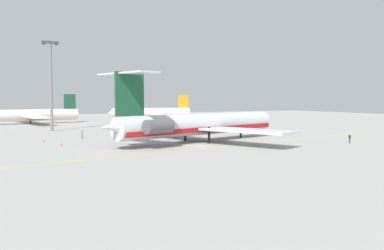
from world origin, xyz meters
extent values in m
plane|color=#9E9E99|center=(0.00, 0.00, 0.00)|extent=(306.66, 306.66, 0.00)
cylinder|color=silver|center=(3.46, 5.92, 3.34)|extent=(37.15, 14.48, 4.01)
cone|color=silver|center=(21.47, 11.24, 3.34)|extent=(5.09, 4.87, 3.85)
cone|color=silver|center=(-14.55, 0.60, 3.70)|extent=(6.57, 4.92, 3.40)
cube|color=#B2191E|center=(3.46, 5.92, 2.44)|extent=(36.37, 14.32, 0.88)
cube|color=silver|center=(1.33, 16.08, 2.64)|extent=(9.19, 17.55, 0.40)
cube|color=silver|center=(7.19, -3.77, 2.64)|extent=(12.16, 17.82, 0.40)
cylinder|color=#515156|center=(-9.86, 5.35, 3.64)|extent=(5.46, 3.65, 2.32)
cube|color=silver|center=(-9.66, 4.68, 3.64)|extent=(3.24, 2.08, 0.48)
cylinder|color=#515156|center=(-8.03, -0.83, 3.64)|extent=(5.46, 3.65, 2.32)
cube|color=silver|center=(-8.23, -0.17, 3.64)|extent=(3.24, 2.08, 0.48)
cube|color=#195133|center=(-12.15, 1.31, 8.89)|extent=(5.32, 1.92, 7.09)
cube|color=silver|center=(-13.46, 4.27, 12.15)|extent=(5.26, 6.67, 0.28)
cube|color=silver|center=(-11.64, -1.89, 12.15)|extent=(5.26, 6.67, 0.28)
cylinder|color=black|center=(14.46, 9.17, 1.52)|extent=(0.44, 0.44, 3.04)
cylinder|color=black|center=(1.35, 8.64, 1.52)|extent=(0.44, 0.44, 3.04)
cylinder|color=black|center=(3.17, 2.49, 1.52)|extent=(0.44, 0.44, 3.04)
cylinder|color=silver|center=(-19.93, 78.42, 2.81)|extent=(30.64, 8.22, 3.64)
cube|color=silver|center=(-18.60, 69.75, 2.45)|extent=(7.34, 14.54, 0.44)
cube|color=silver|center=(-21.26, 87.08, 2.45)|extent=(7.34, 14.54, 0.44)
cube|color=#195133|center=(-7.17, 80.37, 7.11)|extent=(3.98, 0.96, 4.96)
cylinder|color=black|center=(-19.93, 78.42, 1.22)|extent=(0.44, 0.44, 2.45)
cylinder|color=silver|center=(23.75, 84.51, 2.74)|extent=(29.68, 9.86, 3.54)
cone|color=silver|center=(9.29, 87.71, 2.74)|extent=(3.56, 3.91, 3.36)
cube|color=silver|center=(21.90, 76.18, 2.38)|extent=(7.95, 14.32, 0.42)
cube|color=silver|center=(25.59, 92.84, 2.38)|extent=(7.95, 14.32, 0.42)
cube|color=orange|center=(36.00, 81.79, 6.92)|extent=(3.85, 1.18, 4.83)
cylinder|color=black|center=(23.75, 84.51, 1.19)|extent=(0.42, 0.42, 2.38)
cylinder|color=black|center=(26.25, -8.66, 0.41)|extent=(0.10, 0.10, 0.83)
cylinder|color=black|center=(26.28, -8.80, 0.41)|extent=(0.10, 0.10, 0.83)
cylinder|color=#262628|center=(26.26, -8.73, 1.16)|extent=(0.28, 0.28, 0.66)
sphere|color=tan|center=(26.26, -8.73, 1.61)|extent=(0.26, 0.26, 0.26)
cylinder|color=#262628|center=(26.22, -8.55, 1.19)|extent=(0.08, 0.08, 0.56)
cylinder|color=#262628|center=(26.30, -8.91, 1.19)|extent=(0.08, 0.08, 0.56)
cylinder|color=black|center=(12.02, 28.95, 0.40)|extent=(0.10, 0.10, 0.79)
cylinder|color=black|center=(11.91, 28.85, 0.40)|extent=(0.10, 0.10, 0.79)
cylinder|color=gray|center=(11.97, 28.90, 1.11)|extent=(0.27, 0.27, 0.63)
sphere|color=#8C6647|center=(11.97, 28.90, 1.55)|extent=(0.25, 0.25, 0.25)
cylinder|color=gray|center=(12.09, 29.02, 1.14)|extent=(0.07, 0.07, 0.53)
cylinder|color=gray|center=(11.84, 28.78, 1.14)|extent=(0.07, 0.07, 0.53)
cylinder|color=black|center=(-15.56, 21.69, 0.42)|extent=(0.10, 0.10, 0.83)
cylinder|color=black|center=(-15.56, 21.54, 0.42)|extent=(0.10, 0.10, 0.83)
cylinder|color=gray|center=(-15.56, 21.62, 1.16)|extent=(0.28, 0.28, 0.66)
sphere|color=#8C6647|center=(-15.56, 21.62, 1.62)|extent=(0.26, 0.26, 0.26)
cylinder|color=gray|center=(-15.57, 21.80, 1.20)|extent=(0.08, 0.08, 0.56)
cylinder|color=gray|center=(-15.55, 21.43, 1.20)|extent=(0.08, 0.08, 0.56)
cylinder|color=black|center=(7.34, 30.39, 0.40)|extent=(0.10, 0.10, 0.80)
cylinder|color=black|center=(7.46, 30.47, 0.40)|extent=(0.10, 0.10, 0.80)
cylinder|color=orange|center=(7.40, 30.43, 1.11)|extent=(0.27, 0.27, 0.63)
sphere|color=#DBB28E|center=(7.40, 30.43, 1.56)|extent=(0.25, 0.25, 0.25)
cylinder|color=orange|center=(7.25, 30.33, 1.15)|extent=(0.07, 0.07, 0.54)
cylinder|color=orange|center=(7.54, 30.53, 1.15)|extent=(0.07, 0.07, 0.54)
cone|color=#EA590F|center=(-23.28, 18.32, 0.28)|extent=(0.40, 0.40, 0.55)
cone|color=#EA590F|center=(-21.35, 10.97, 0.28)|extent=(0.40, 0.40, 0.55)
cone|color=#EA590F|center=(21.00, 29.77, 0.28)|extent=(0.40, 0.40, 0.55)
cube|color=gold|center=(3.46, -2.42, 0.00)|extent=(92.40, 19.84, 0.01)
cylinder|color=slate|center=(-18.10, 44.79, 10.73)|extent=(0.70, 0.70, 21.46)
cube|color=#424244|center=(-18.10, 44.79, 21.96)|extent=(4.00, 0.60, 0.60)
cube|color=#2D2D30|center=(-19.60, 44.79, 21.61)|extent=(0.70, 0.50, 0.44)
cube|color=#2D2D30|center=(-16.60, 44.79, 21.61)|extent=(0.70, 0.50, 0.44)
camera|label=1|loc=(-33.18, -62.53, 8.21)|focal=38.61mm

